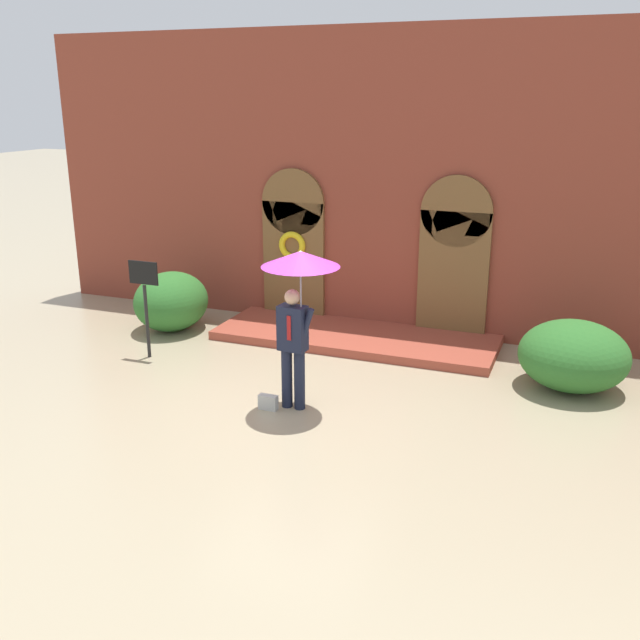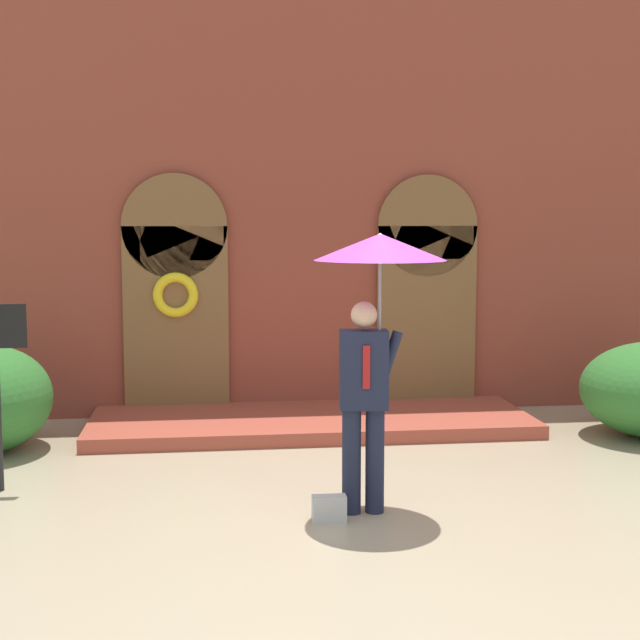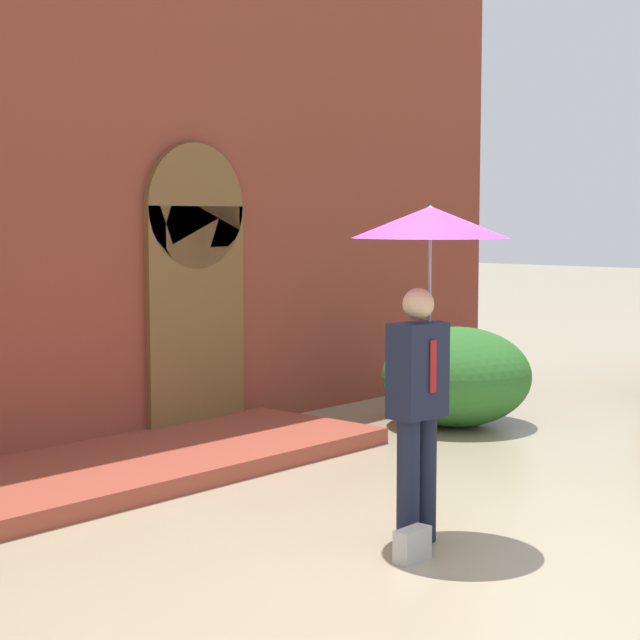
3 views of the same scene
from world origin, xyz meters
TOP-DOWN VIEW (x-y plane):
  - ground_plane at (0.00, 0.00)m, footprint 80.00×80.00m
  - building_facade at (-0.00, 4.15)m, footprint 14.00×2.30m
  - person_with_umbrella at (0.18, -0.05)m, footprint 1.10×1.10m
  - handbag at (-0.23, -0.25)m, footprint 0.28×0.12m
  - shrub_right at (3.86, 2.18)m, footprint 1.68×1.62m

SIDE VIEW (x-z plane):
  - ground_plane at x=0.00m, z-range 0.00..0.00m
  - handbag at x=-0.23m, z-range 0.00..0.22m
  - shrub_right at x=3.86m, z-range 0.00..1.09m
  - person_with_umbrella at x=0.18m, z-range 0.73..3.09m
  - building_facade at x=0.00m, z-range -0.12..5.48m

